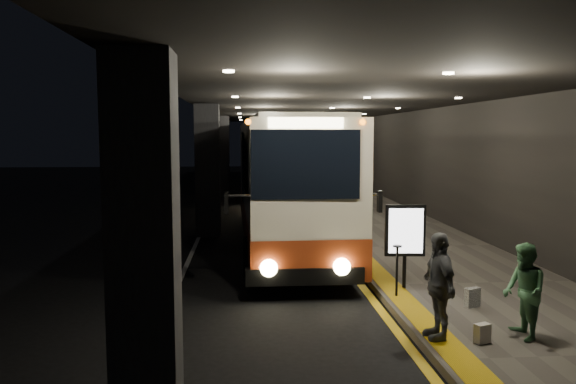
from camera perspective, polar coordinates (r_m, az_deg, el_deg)
name	(u,v)px	position (r m, az deg, el deg)	size (l,w,h in m)	color
ground	(255,261)	(15.28, -3.35, -7.00)	(90.00, 90.00, 0.00)	black
lane_line_white	(202,230)	(20.24, -8.73, -3.85)	(0.12, 50.00, 0.01)	silver
kerb_stripe_yellow	(318,229)	(20.35, 3.03, -3.74)	(0.18, 50.00, 0.01)	gold
sidewalk	(383,226)	(20.78, 9.61, -3.42)	(4.50, 50.00, 0.15)	#514C44
tactile_strip	(331,224)	(20.39, 4.42, -3.30)	(0.50, 50.00, 0.01)	gold
terminal_wall	(445,145)	(21.18, 15.69, 4.57)	(0.10, 50.00, 6.00)	black
support_columns	(208,170)	(18.97, -8.16, 2.18)	(0.80, 24.80, 4.40)	black
canopy	(323,100)	(20.12, 3.53, 9.28)	(9.00, 50.00, 0.40)	black
coach_main	(285,187)	(17.05, -0.36, 0.48)	(2.75, 12.09, 3.75)	beige
coach_second	(266,161)	(32.84, -2.25, 3.16)	(2.58, 12.23, 3.84)	beige
passenger_boarding	(360,228)	(15.08, 7.37, -3.63)	(0.57, 0.37, 1.55)	#A74E4E
passenger_waiting_green	(524,291)	(9.81, 22.87, -9.28)	(0.75, 0.46, 1.54)	#40734A
passenger_waiting_grey	(439,285)	(9.35, 15.05, -9.16)	(1.01, 0.52, 1.72)	#57595D
bag_polka	(472,297)	(11.34, 18.22, -10.14)	(0.30, 0.13, 0.37)	black
bag_plain	(482,333)	(9.56, 19.13, -13.40)	(0.24, 0.14, 0.30)	silver
info_sign	(405,232)	(12.09, 11.82, -4.01)	(0.85, 0.18, 1.79)	black
stanchion_post	(397,271)	(11.59, 11.00, -7.91)	(0.05, 0.05, 1.03)	black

